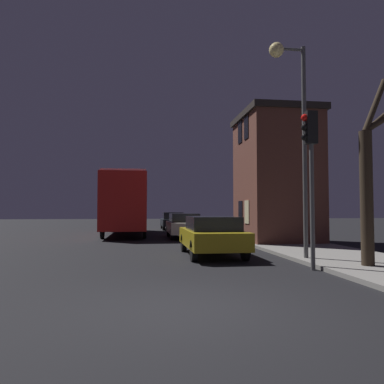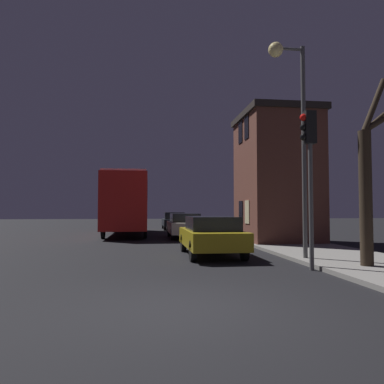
{
  "view_description": "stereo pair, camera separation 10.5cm",
  "coord_description": "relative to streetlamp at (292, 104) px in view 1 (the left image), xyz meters",
  "views": [
    {
      "loc": [
        -0.81,
        -6.26,
        1.64
      ],
      "look_at": [
        1.32,
        9.67,
        2.39
      ],
      "focal_mm": 35.0,
      "sensor_mm": 36.0,
      "label": 1
    },
    {
      "loc": [
        -0.71,
        -6.28,
        1.64
      ],
      "look_at": [
        1.32,
        9.67,
        2.39
      ],
      "focal_mm": 35.0,
      "sensor_mm": 36.0,
      "label": 2
    }
  ],
  "objects": [
    {
      "name": "traffic_light",
      "position": [
        -0.18,
        -1.63,
        -1.9
      ],
      "size": [
        0.43,
        0.24,
        4.33
      ],
      "color": "#4C4C4C",
      "rests_on": "ground"
    },
    {
      "name": "car_mid_lane",
      "position": [
        -2.35,
        10.15,
        -4.26
      ],
      "size": [
        1.75,
        4.26,
        1.41
      ],
      "color": "beige",
      "rests_on": "ground"
    },
    {
      "name": "bus",
      "position": [
        -5.75,
        13.52,
        -2.75
      ],
      "size": [
        2.55,
        10.12,
        3.8
      ],
      "color": "red",
      "rests_on": "ground"
    },
    {
      "name": "ground_plane",
      "position": [
        -3.92,
        -5.0,
        -5.0
      ],
      "size": [
        120.0,
        120.0,
        0.0
      ],
      "primitive_type": "plane",
      "color": "black"
    },
    {
      "name": "streetlamp",
      "position": [
        0.0,
        0.0,
        0.0
      ],
      "size": [
        1.21,
        0.47,
        6.86
      ],
      "color": "#4C4C4C",
      "rests_on": "sidewalk"
    },
    {
      "name": "car_near_lane",
      "position": [
        -2.28,
        1.8,
        -4.25
      ],
      "size": [
        1.84,
        4.37,
        1.39
      ],
      "color": "olive",
      "rests_on": "ground"
    },
    {
      "name": "brick_building",
      "position": [
        1.88,
        6.59,
        -1.69
      ],
      "size": [
        3.55,
        4.51,
        6.35
      ],
      "color": "brown",
      "rests_on": "sidewalk"
    },
    {
      "name": "bare_tree",
      "position": [
        1.42,
        -1.78,
        -2.66
      ],
      "size": [
        1.17,
        0.44,
        5.21
      ],
      "color": "#2D2319",
      "rests_on": "sidewalk"
    },
    {
      "name": "car_far_lane",
      "position": [
        -2.25,
        19.42,
        -4.26
      ],
      "size": [
        1.77,
        4.47,
        1.41
      ],
      "color": "black",
      "rests_on": "ground"
    }
  ]
}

